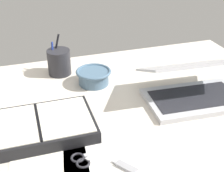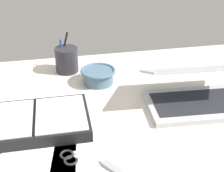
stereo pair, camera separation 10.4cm
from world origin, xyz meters
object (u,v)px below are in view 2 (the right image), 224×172
object	(u,v)px
planner	(35,121)
laptop	(196,92)
pen_cup	(67,60)
bowl	(98,75)
scissors	(74,155)

from	to	relation	value
planner	laptop	bearing A→B (deg)	3.64
pen_cup	bowl	bearing A→B (deg)	-48.68
laptop	bowl	bearing A→B (deg)	148.31
planner	scissors	world-z (taller)	planner
bowl	planner	xyz separation A→B (cm)	(-23.30, -24.23, -1.13)
laptop	bowl	size ratio (longest dim) A/B	2.62
laptop	pen_cup	size ratio (longest dim) A/B	2.22
laptop	pen_cup	bearing A→B (deg)	144.16
bowl	pen_cup	world-z (taller)	pen_cup
planner	bowl	bearing A→B (deg)	46.59
scissors	planner	bearing A→B (deg)	103.08
bowl	scissors	size ratio (longest dim) A/B	1.01
bowl	planner	bearing A→B (deg)	-133.88
bowl	pen_cup	distance (cm)	16.74
laptop	pen_cup	xyz separation A→B (cm)	(-41.05, 33.76, 0.58)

